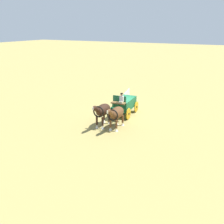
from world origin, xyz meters
The scene contains 5 objects.
ground_plane centered at (0.00, 0.00, 0.00)m, with size 220.00×220.00×0.00m, color #9E8C4C.
show_wagon centered at (0.15, 0.02, 1.12)m, with size 5.91×2.04×2.66m.
draft_horse_near centered at (3.77, 0.95, 1.35)m, with size 3.14×1.16×2.22m.
draft_horse_off centered at (3.87, -0.35, 1.45)m, with size 3.13×1.16×2.33m.
sponsor_banner centered at (-5.01, -2.10, 0.55)m, with size 3.20×0.06×1.10m, color silver.
Camera 1 is at (22.53, 10.47, 8.54)m, focal length 41.51 mm.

